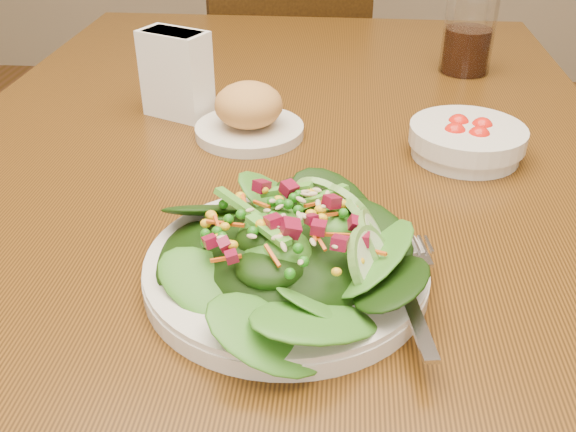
# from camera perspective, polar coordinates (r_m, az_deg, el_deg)

# --- Properties ---
(dining_table) EXTENTS (0.90, 1.40, 0.75)m
(dining_table) POSITION_cam_1_polar(r_m,az_deg,el_deg) (0.84, -1.17, -1.42)
(dining_table) COLOR #5E360F
(dining_table) RESTS_ON ground_plane
(chair_far) EXTENTS (0.59, 0.59, 0.98)m
(chair_far) POSITION_cam_1_polar(r_m,az_deg,el_deg) (1.86, -0.98, 13.07)
(chair_far) COLOR #3D250B
(chair_far) RESTS_ON ground_plane
(salad_plate) EXTENTS (0.26, 0.26, 0.07)m
(salad_plate) POSITION_cam_1_polar(r_m,az_deg,el_deg) (0.57, 0.73, -3.45)
(salad_plate) COLOR silver
(salad_plate) RESTS_ON dining_table
(bread_plate) EXTENTS (0.14, 0.14, 0.07)m
(bread_plate) POSITION_cam_1_polar(r_m,az_deg,el_deg) (0.85, -3.49, 8.97)
(bread_plate) COLOR silver
(bread_plate) RESTS_ON dining_table
(tomato_bowl) EXTENTS (0.14, 0.14, 0.05)m
(tomato_bowl) POSITION_cam_1_polar(r_m,az_deg,el_deg) (0.83, 15.59, 6.51)
(tomato_bowl) COLOR silver
(tomato_bowl) RESTS_ON dining_table
(drinking_glass) EXTENTS (0.08, 0.08, 0.15)m
(drinking_glass) POSITION_cam_1_polar(r_m,az_deg,el_deg) (1.13, 15.74, 15.25)
(drinking_glass) COLOR silver
(drinking_glass) RESTS_ON dining_table
(napkin_holder) EXTENTS (0.10, 0.08, 0.12)m
(napkin_holder) POSITION_cam_1_polar(r_m,az_deg,el_deg) (0.92, -9.91, 12.51)
(napkin_holder) COLOR white
(napkin_holder) RESTS_ON dining_table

